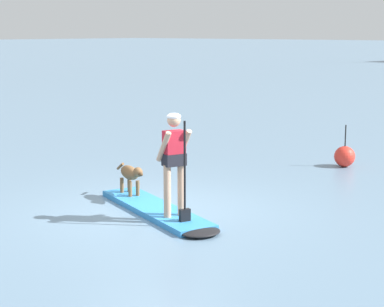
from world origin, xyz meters
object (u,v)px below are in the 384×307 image
person_paddler (175,157)px  paddleboard (161,212)px  dog (131,174)px  marker_buoy (345,156)px

person_paddler → paddleboard: bearing=160.6°
dog → marker_buoy: size_ratio=1.06×
dog → paddleboard: bearing=-19.4°
person_paddler → dog: bearing=160.6°
paddleboard → marker_buoy: size_ratio=3.42×
paddleboard → person_paddler: 1.16m
dog → marker_buoy: marker_buoy is taller
paddleboard → marker_buoy: (0.46, 5.79, 0.19)m
marker_buoy → dog: bearing=-106.6°
dog → marker_buoy: (1.60, 5.38, -0.25)m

